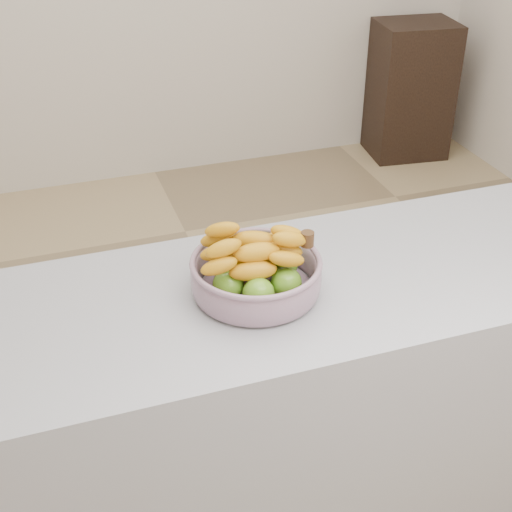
% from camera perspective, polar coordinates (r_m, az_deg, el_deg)
% --- Properties ---
extents(ground, '(4.00, 4.00, 0.00)m').
position_cam_1_polar(ground, '(2.78, 0.56, -10.16)').
color(ground, tan).
rests_on(ground, ground).
extents(counter, '(2.00, 0.60, 0.90)m').
position_cam_1_polar(counter, '(2.05, 6.54, -11.94)').
color(counter, '#94939A').
rests_on(counter, ground).
extents(cabinet, '(0.50, 0.42, 0.82)m').
position_cam_1_polar(cabinet, '(4.60, 12.24, 12.83)').
color(cabinet, black).
rests_on(cabinet, ground).
extents(fruit_bowl, '(0.31, 0.31, 0.16)m').
position_cam_1_polar(fruit_bowl, '(1.66, -0.02, -1.33)').
color(fruit_bowl, '#95A2B2').
rests_on(fruit_bowl, counter).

